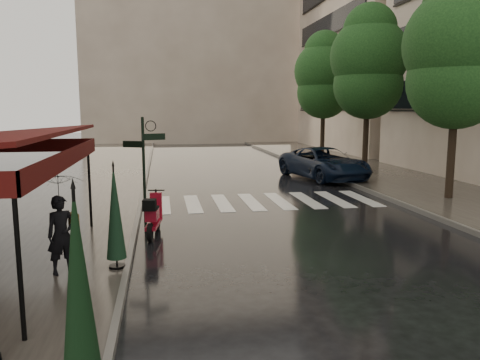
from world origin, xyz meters
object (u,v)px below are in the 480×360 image
object	(u,v)px
parasol_front	(78,282)
parasol_back	(115,212)
pedestrian_with_umbrella	(59,193)
scooter	(153,216)
parked_car	(324,163)

from	to	relation	value
parasol_front	parasol_back	bearing A→B (deg)	90.00
pedestrian_with_umbrella	parasol_front	bearing A→B (deg)	-105.17
parasol_front	scooter	bearing A→B (deg)	84.35
scooter	parasol_back	size ratio (longest dim) A/B	0.80
pedestrian_with_umbrella	scooter	bearing A→B (deg)	30.79
pedestrian_with_umbrella	parasol_back	world-z (taller)	pedestrian_with_umbrella
parked_car	pedestrian_with_umbrella	bearing A→B (deg)	-141.24
parasol_back	scooter	bearing A→B (deg)	75.90
pedestrian_with_umbrella	parasol_front	world-z (taller)	parasol_front
parked_car	parasol_front	bearing A→B (deg)	-130.75
scooter	parasol_front	world-z (taller)	parasol_front
parasol_front	pedestrian_with_umbrella	bearing A→B (deg)	103.81
pedestrian_with_umbrella	parked_car	world-z (taller)	pedestrian_with_umbrella
parked_car	parasol_front	distance (m)	18.36
pedestrian_with_umbrella	parked_car	distance (m)	15.50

